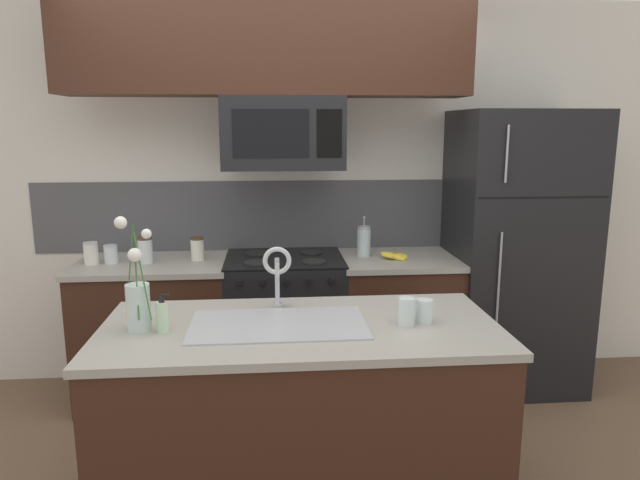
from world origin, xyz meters
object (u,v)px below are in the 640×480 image
object	(u,v)px
storage_jar_short	(145,250)
sink_faucet	(277,269)
refrigerator	(514,251)
banana_bunch	(395,256)
stove_range	(285,325)
spare_glass	(424,311)
storage_jar_tall	(91,253)
french_press	(364,241)
storage_jar_medium	(111,254)
storage_jar_squat	(197,249)
microwave	(283,133)
flower_vase	(138,301)
dish_soap_bottle	(163,316)
drinking_glass	(406,312)

from	to	relation	value
storage_jar_short	sink_faucet	xyz separation A→B (m)	(0.82, -1.02, 0.11)
refrigerator	sink_faucet	bearing A→B (deg)	-146.68
banana_bunch	stove_range	bearing A→B (deg)	175.21
stove_range	spare_glass	xyz separation A→B (m)	(0.58, -1.26, 0.50)
storage_jar_tall	french_press	xyz separation A→B (m)	(1.74, 0.08, 0.03)
storage_jar_medium	sink_faucet	size ratio (longest dim) A/B	0.39
storage_jar_squat	banana_bunch	size ratio (longest dim) A/B	0.79
microwave	french_press	world-z (taller)	microwave
storage_jar_tall	storage_jar_short	xyz separation A→B (m)	(0.33, 0.01, 0.01)
storage_jar_short	flower_vase	distance (m)	1.27
spare_glass	stove_range	bearing A→B (deg)	114.68
stove_range	microwave	world-z (taller)	microwave
stove_range	microwave	size ratio (longest dim) A/B	1.25
storage_jar_short	sink_faucet	world-z (taller)	sink_faucet
microwave	storage_jar_tall	distance (m)	1.41
refrigerator	microwave	bearing A→B (deg)	-178.49
refrigerator	dish_soap_bottle	distance (m)	2.47
sink_faucet	spare_glass	size ratio (longest dim) A/B	2.97
refrigerator	spare_glass	xyz separation A→B (m)	(-0.97, -1.28, 0.03)
microwave	refrigerator	distance (m)	1.74
banana_bunch	drinking_glass	distance (m)	1.26
stove_range	refrigerator	bearing A→B (deg)	0.74
stove_range	french_press	bearing A→B (deg)	6.47
storage_jar_short	dish_soap_bottle	bearing A→B (deg)	-75.25
spare_glass	banana_bunch	bearing A→B (deg)	83.66
storage_jar_tall	flower_vase	bearing A→B (deg)	-65.58
drinking_glass	storage_jar_tall	bearing A→B (deg)	143.16
refrigerator	sink_faucet	size ratio (longest dim) A/B	6.08
microwave	dish_soap_bottle	xyz separation A→B (m)	(-0.54, -1.27, -0.74)
stove_range	storage_jar_medium	size ratio (longest dim) A/B	7.85
storage_jar_short	french_press	xyz separation A→B (m)	(1.40, 0.08, 0.02)
spare_glass	flower_vase	world-z (taller)	flower_vase
microwave	flower_vase	size ratio (longest dim) A/B	1.55
spare_glass	microwave	bearing A→B (deg)	115.05
storage_jar_short	french_press	size ratio (longest dim) A/B	0.62
storage_jar_squat	spare_glass	distance (m)	1.73
banana_bunch	storage_jar_squat	bearing A→B (deg)	175.84
storage_jar_squat	dish_soap_bottle	size ratio (longest dim) A/B	0.91
french_press	banana_bunch	bearing A→B (deg)	-32.89
microwave	flower_vase	distance (m)	1.55
microwave	french_press	bearing A→B (deg)	8.70
refrigerator	flower_vase	size ratio (longest dim) A/B	3.86
french_press	spare_glass	distance (m)	1.33
refrigerator	storage_jar_tall	world-z (taller)	refrigerator
refrigerator	storage_jar_tall	size ratio (longest dim) A/B	13.27
storage_jar_medium	refrigerator	bearing A→B (deg)	0.78
banana_bunch	spare_glass	xyz separation A→B (m)	(-0.13, -1.20, 0.03)
french_press	dish_soap_bottle	distance (m)	1.72
microwave	dish_soap_bottle	bearing A→B (deg)	-113.04
microwave	drinking_glass	bearing A→B (deg)	-68.85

